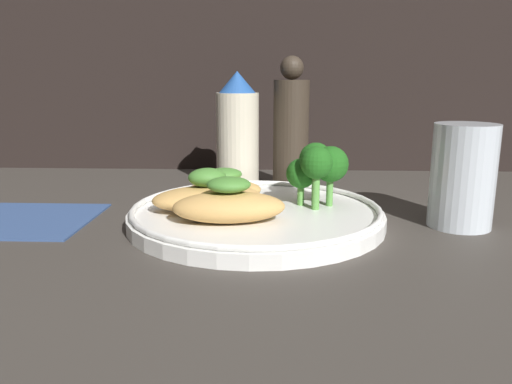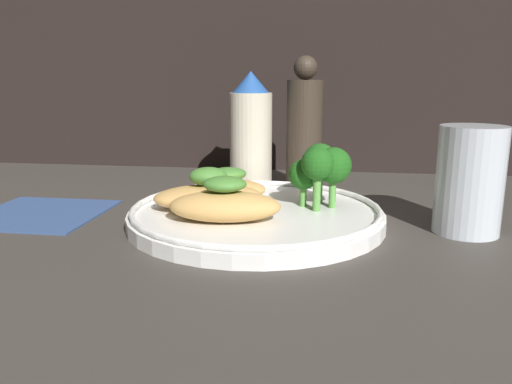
% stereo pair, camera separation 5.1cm
% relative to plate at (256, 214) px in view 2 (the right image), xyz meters
% --- Properties ---
extents(ground_plane, '(1.80, 1.80, 0.01)m').
position_rel_plate_xyz_m(ground_plane, '(0.00, 0.00, -0.01)').
color(ground_plane, '#3D3833').
extents(plate, '(0.27, 0.27, 0.02)m').
position_rel_plate_xyz_m(plate, '(0.00, 0.00, 0.00)').
color(plate, white).
rests_on(plate, ground_plane).
extents(grilled_meat_front, '(0.11, 0.06, 0.04)m').
position_rel_plate_xyz_m(grilled_meat_front, '(-0.02, -0.04, 0.02)').
color(grilled_meat_front, tan).
rests_on(grilled_meat_front, plate).
extents(grilled_meat_middle, '(0.13, 0.09, 0.04)m').
position_rel_plate_xyz_m(grilled_meat_middle, '(-0.05, -0.00, 0.02)').
color(grilled_meat_middle, tan).
rests_on(grilled_meat_middle, plate).
extents(grilled_meat_back, '(0.09, 0.07, 0.04)m').
position_rel_plate_xyz_m(grilled_meat_back, '(-0.04, 0.04, 0.02)').
color(grilled_meat_back, tan).
rests_on(grilled_meat_back, plate).
extents(broccoli_bunch, '(0.07, 0.07, 0.07)m').
position_rel_plate_xyz_m(broccoli_bunch, '(0.06, 0.03, 0.05)').
color(broccoli_bunch, '#569942').
rests_on(broccoli_bunch, plate).
extents(sauce_bottle, '(0.06, 0.06, 0.16)m').
position_rel_plate_xyz_m(sauce_bottle, '(-0.03, 0.17, 0.07)').
color(sauce_bottle, beige).
rests_on(sauce_bottle, ground_plane).
extents(pepper_grinder, '(0.05, 0.05, 0.18)m').
position_rel_plate_xyz_m(pepper_grinder, '(0.04, 0.17, 0.07)').
color(pepper_grinder, '#382D23').
rests_on(pepper_grinder, ground_plane).
extents(drinking_glass, '(0.06, 0.06, 0.11)m').
position_rel_plate_xyz_m(drinking_glass, '(0.21, -0.00, 0.04)').
color(drinking_glass, silver).
rests_on(drinking_glass, ground_plane).
extents(napkin, '(0.14, 0.14, 0.00)m').
position_rel_plate_xyz_m(napkin, '(-0.24, 0.00, -0.01)').
color(napkin, '#334C7F').
rests_on(napkin, ground_plane).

